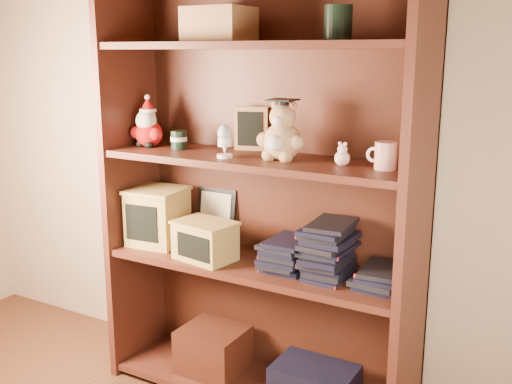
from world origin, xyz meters
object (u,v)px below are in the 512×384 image
Objects in this scene: grad_teddy_bear at (282,136)px; teacher_mug at (385,156)px; treats_box at (158,216)px; bookcase at (262,200)px.

teacher_mug is at bearing 1.02° from grad_teddy_bear.
teacher_mug reaches higher than treats_box.
treats_box is (-0.93, -0.00, -0.33)m from teacher_mug.
bookcase reaches higher than teacher_mug.
bookcase is at bearing 173.94° from teacher_mug.
teacher_mug is at bearing -6.06° from bookcase.
bookcase is at bearing 152.26° from grad_teddy_bear.
grad_teddy_bear is (0.11, -0.06, 0.25)m from bookcase.
grad_teddy_bear is at bearing -178.98° from teacher_mug.
bookcase is at bearing 6.43° from treats_box.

